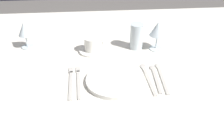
{
  "coord_description": "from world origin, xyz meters",
  "views": [
    {
      "loc": [
        -0.11,
        -1.15,
        1.4
      ],
      "look_at": [
        -0.03,
        -0.15,
        0.76
      ],
      "focal_mm": 41.77,
      "sensor_mm": 36.0,
      "label": 1
    }
  ],
  "objects_px": {
    "wine_glass_centre": "(25,30)",
    "wine_glass_left": "(158,30)",
    "dinner_plate": "(114,81)",
    "drink_tumbler": "(136,38)",
    "coffee_cup_left": "(92,43)",
    "spoon_tea": "(161,74)",
    "fork_outer": "(79,80)",
    "spoon_dessert": "(155,75)",
    "fork_inner": "(71,81)",
    "spoon_soup": "(147,75)"
  },
  "relations": [
    {
      "from": "wine_glass_centre",
      "to": "wine_glass_left",
      "type": "xyz_separation_m",
      "value": [
        0.66,
        -0.07,
        0.01
      ]
    },
    {
      "from": "dinner_plate",
      "to": "drink_tumbler",
      "type": "relative_size",
      "value": 1.8
    },
    {
      "from": "dinner_plate",
      "to": "coffee_cup_left",
      "type": "height_order",
      "value": "coffee_cup_left"
    },
    {
      "from": "spoon_tea",
      "to": "drink_tumbler",
      "type": "height_order",
      "value": "drink_tumbler"
    },
    {
      "from": "spoon_tea",
      "to": "wine_glass_centre",
      "type": "xyz_separation_m",
      "value": [
        -0.63,
        0.3,
        0.1
      ]
    },
    {
      "from": "dinner_plate",
      "to": "spoon_tea",
      "type": "bearing_deg",
      "value": 10.13
    },
    {
      "from": "fork_outer",
      "to": "coffee_cup_left",
      "type": "relative_size",
      "value": 2.36
    },
    {
      "from": "wine_glass_left",
      "to": "drink_tumbler",
      "type": "height_order",
      "value": "wine_glass_left"
    },
    {
      "from": "fork_outer",
      "to": "spoon_dessert",
      "type": "distance_m",
      "value": 0.33
    },
    {
      "from": "spoon_tea",
      "to": "wine_glass_centre",
      "type": "relative_size",
      "value": 1.61
    },
    {
      "from": "dinner_plate",
      "to": "spoon_dessert",
      "type": "relative_size",
      "value": 1.15
    },
    {
      "from": "fork_inner",
      "to": "spoon_soup",
      "type": "bearing_deg",
      "value": 3.37
    },
    {
      "from": "wine_glass_centre",
      "to": "drink_tumbler",
      "type": "distance_m",
      "value": 0.56
    },
    {
      "from": "dinner_plate",
      "to": "fork_inner",
      "type": "bearing_deg",
      "value": 174.38
    },
    {
      "from": "coffee_cup_left",
      "to": "wine_glass_left",
      "type": "bearing_deg",
      "value": -0.21
    },
    {
      "from": "spoon_dessert",
      "to": "wine_glass_left",
      "type": "height_order",
      "value": "wine_glass_left"
    },
    {
      "from": "spoon_tea",
      "to": "fork_inner",
      "type": "bearing_deg",
      "value": -177.17
    },
    {
      "from": "coffee_cup_left",
      "to": "spoon_dessert",
      "type": "bearing_deg",
      "value": -41.14
    },
    {
      "from": "fork_outer",
      "to": "fork_inner",
      "type": "distance_m",
      "value": 0.03
    },
    {
      "from": "fork_outer",
      "to": "fork_inner",
      "type": "height_order",
      "value": "same"
    },
    {
      "from": "spoon_soup",
      "to": "fork_inner",
      "type": "bearing_deg",
      "value": -176.63
    },
    {
      "from": "spoon_soup",
      "to": "spoon_dessert",
      "type": "distance_m",
      "value": 0.04
    },
    {
      "from": "dinner_plate",
      "to": "spoon_tea",
      "type": "xyz_separation_m",
      "value": [
        0.21,
        0.04,
        -0.01
      ]
    },
    {
      "from": "dinner_plate",
      "to": "wine_glass_left",
      "type": "relative_size",
      "value": 1.61
    },
    {
      "from": "fork_outer",
      "to": "spoon_soup",
      "type": "distance_m",
      "value": 0.3
    },
    {
      "from": "drink_tumbler",
      "to": "fork_outer",
      "type": "bearing_deg",
      "value": -137.51
    },
    {
      "from": "spoon_tea",
      "to": "drink_tumbler",
      "type": "xyz_separation_m",
      "value": [
        -0.07,
        0.25,
        0.06
      ]
    },
    {
      "from": "fork_outer",
      "to": "wine_glass_left",
      "type": "distance_m",
      "value": 0.47
    },
    {
      "from": "spoon_dessert",
      "to": "dinner_plate",
      "type": "bearing_deg",
      "value": -169.32
    },
    {
      "from": "wine_glass_left",
      "to": "spoon_soup",
      "type": "bearing_deg",
      "value": -111.86
    },
    {
      "from": "spoon_dessert",
      "to": "wine_glass_left",
      "type": "xyz_separation_m",
      "value": [
        0.06,
        0.23,
        0.1
      ]
    },
    {
      "from": "fork_inner",
      "to": "dinner_plate",
      "type": "bearing_deg",
      "value": -5.62
    },
    {
      "from": "fork_outer",
      "to": "spoon_soup",
      "type": "xyz_separation_m",
      "value": [
        0.3,
        0.02,
        0.0
      ]
    },
    {
      "from": "dinner_plate",
      "to": "spoon_dessert",
      "type": "bearing_deg",
      "value": 10.68
    },
    {
      "from": "spoon_dessert",
      "to": "coffee_cup_left",
      "type": "height_order",
      "value": "coffee_cup_left"
    },
    {
      "from": "dinner_plate",
      "to": "spoon_soup",
      "type": "xyz_separation_m",
      "value": [
        0.15,
        0.04,
        -0.01
      ]
    },
    {
      "from": "dinner_plate",
      "to": "spoon_tea",
      "type": "relative_size",
      "value": 1.06
    },
    {
      "from": "wine_glass_centre",
      "to": "wine_glass_left",
      "type": "relative_size",
      "value": 0.95
    },
    {
      "from": "dinner_plate",
      "to": "coffee_cup_left",
      "type": "xyz_separation_m",
      "value": [
        -0.09,
        0.27,
        0.04
      ]
    },
    {
      "from": "dinner_plate",
      "to": "fork_outer",
      "type": "xyz_separation_m",
      "value": [
        -0.15,
        0.02,
        -0.01
      ]
    },
    {
      "from": "drink_tumbler",
      "to": "fork_inner",
      "type": "bearing_deg",
      "value": -140.14
    },
    {
      "from": "spoon_dessert",
      "to": "coffee_cup_left",
      "type": "bearing_deg",
      "value": 138.86
    },
    {
      "from": "dinner_plate",
      "to": "spoon_tea",
      "type": "distance_m",
      "value": 0.21
    },
    {
      "from": "spoon_tea",
      "to": "drink_tumbler",
      "type": "relative_size",
      "value": 1.7
    },
    {
      "from": "spoon_dessert",
      "to": "spoon_tea",
      "type": "relative_size",
      "value": 0.91
    },
    {
      "from": "coffee_cup_left",
      "to": "drink_tumbler",
      "type": "xyz_separation_m",
      "value": [
        0.23,
        0.02,
        0.01
      ]
    },
    {
      "from": "dinner_plate",
      "to": "wine_glass_centre",
      "type": "relative_size",
      "value": 1.7
    },
    {
      "from": "dinner_plate",
      "to": "spoon_dessert",
      "type": "xyz_separation_m",
      "value": [
        0.18,
        0.03,
        -0.01
      ]
    },
    {
      "from": "fork_outer",
      "to": "spoon_tea",
      "type": "height_order",
      "value": "spoon_tea"
    },
    {
      "from": "fork_outer",
      "to": "drink_tumbler",
      "type": "height_order",
      "value": "drink_tumbler"
    }
  ]
}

